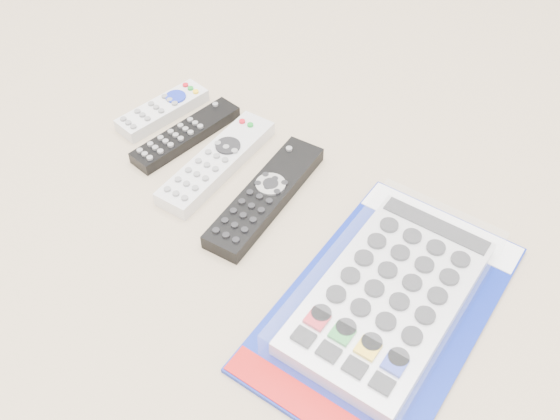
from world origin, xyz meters
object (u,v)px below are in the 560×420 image
Objects in this scene: remote_small_grey at (162,110)px; remote_large_black at (266,196)px; jumbo_remote_packaged at (389,294)px; remote_silver_dvd at (217,162)px; remote_slim_black at (186,134)px.

remote_large_black is (0.24, -0.04, 0.00)m from remote_small_grey.
remote_small_grey is 0.45m from jumbo_remote_packaged.
remote_silver_dvd is 0.09m from remote_large_black.
remote_slim_black is at bearing 164.36° from remote_large_black.
jumbo_remote_packaged is (0.21, -0.03, 0.01)m from remote_large_black.
remote_slim_black is at bearing 166.83° from jumbo_remote_packaged.
remote_large_black is (0.17, -0.02, 0.00)m from remote_slim_black.
remote_silver_dvd is 0.31m from jumbo_remote_packaged.
remote_slim_black is at bearing -9.35° from remote_small_grey.
remote_small_grey is 0.70× the size of remote_silver_dvd.
jumbo_remote_packaged reaches higher than remote_small_grey.
remote_silver_dvd and remote_large_black have the same top height.
remote_silver_dvd is (0.14, -0.03, 0.00)m from remote_small_grey.
remote_slim_black is 0.85× the size of remote_silver_dvd.
remote_large_black is at bearing 165.89° from jumbo_remote_packaged.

